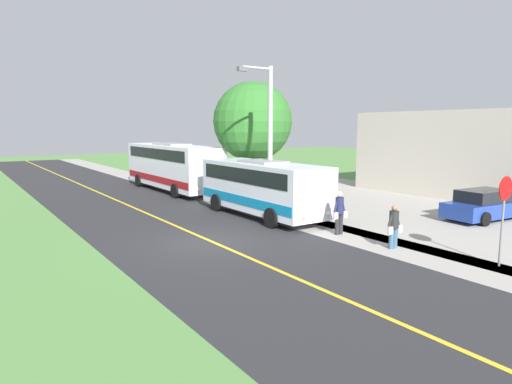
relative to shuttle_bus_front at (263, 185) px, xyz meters
The scene contains 13 objects.
ground_plane 5.68m from the shuttle_bus_front, 34.00° to the left, with size 120.00×120.00×0.00m, color #548442.
road_surface 5.68m from the shuttle_bus_front, 34.00° to the left, with size 8.00×100.00×0.01m, color #28282B.
sidewalk 3.48m from the shuttle_bus_front, 102.23° to the left, with size 2.40×100.00×0.01m, color #9E9991.
parking_lot_surface 10.04m from the shuttle_bus_front, 142.38° to the left, with size 14.00×36.00×0.01m, color #9E9991.
road_centre_line 5.68m from the shuttle_bus_front, 34.00° to the left, with size 0.16×100.00×0.00m, color gold.
shuttle_bus_front is the anchor object (origin of this frame).
transit_bus_rear 10.95m from the shuttle_bus_front, 90.16° to the right, with size 2.78×10.66×3.26m.
pedestrian_with_bags 7.65m from the shuttle_bus_front, 93.48° to the left, with size 0.72×0.34×1.60m.
pedestrian_waiting 4.98m from the shuttle_bus_front, 94.32° to the left, with size 0.72×0.34×1.79m.
stop_sign 11.02m from the shuttle_bus_front, 98.16° to the left, with size 0.76×0.07×2.88m.
street_light_pole 2.54m from the shuttle_bus_front, behind, with size 1.97×0.24×7.28m.
parked_car_near 10.63m from the shuttle_bus_front, 140.97° to the left, with size 4.54×2.31×1.45m.
tree_curbside 6.69m from the shuttle_bus_front, 119.04° to the right, with size 4.83×4.83×7.12m.
Camera 1 is at (8.09, 14.95, 4.40)m, focal length 31.66 mm.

